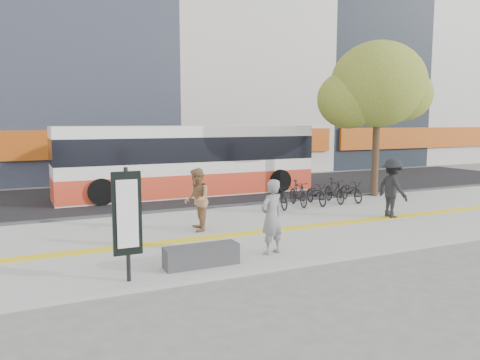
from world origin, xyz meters
name	(u,v)px	position (x,y,z in m)	size (l,w,h in m)	color
ground	(279,243)	(0.00, 0.00, 0.00)	(120.00, 120.00, 0.00)	#61615D
sidewalk	(253,230)	(0.00, 1.50, 0.04)	(40.00, 7.00, 0.08)	gray
tactile_strip	(261,232)	(0.00, 1.00, 0.09)	(40.00, 0.45, 0.01)	yellow
street	(174,194)	(0.00, 9.00, 0.03)	(40.00, 8.00, 0.06)	black
curb	(209,208)	(0.00, 5.00, 0.07)	(40.00, 0.25, 0.14)	#39393B
bench	(201,256)	(-2.60, -1.20, 0.30)	(1.60, 0.45, 0.45)	#39393B
signboard	(127,215)	(-4.20, -1.51, 1.37)	(0.55, 0.10, 2.20)	black
street_tree	(375,87)	(7.18, 4.82, 4.51)	(4.40, 3.80, 6.31)	#3D271B
bus	(189,162)	(0.48, 8.50, 1.41)	(10.81, 2.56, 2.88)	white
bicycle_row	(317,193)	(3.88, 4.00, 0.51)	(3.97, 1.65, 0.92)	black
seated_woman	(272,217)	(-0.80, -1.01, 0.95)	(0.63, 0.42, 1.74)	black
pedestrian_tan	(197,200)	(-1.56, 1.90, 0.96)	(0.86, 0.67, 1.76)	#926845
pedestrian_dark	(393,188)	(4.73, 1.04, 1.02)	(1.21, 0.70, 1.87)	black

